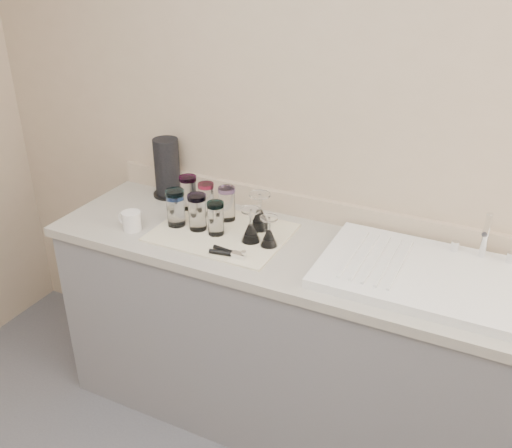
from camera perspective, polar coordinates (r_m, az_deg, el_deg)
The scene contains 17 objects.
room_envelope at distance 1.10m, azimuth -20.29°, elevation -0.17°, with size 3.54×3.50×2.52m.
counter_unit at distance 2.54m, azimuth 3.40°, elevation -11.25°, with size 2.06×0.62×0.90m.
sink_unit at distance 2.17m, azimuth 17.36°, elevation -5.00°, with size 0.82×0.50×0.22m.
dish_towel at distance 2.40m, azimuth -3.43°, elevation -0.83°, with size 0.55×0.42×0.01m, color white.
tumbler_teal at distance 2.59m, azimuth -6.76°, elevation 3.18°, with size 0.08×0.08×0.15m.
tumbler_cyan at distance 2.54m, azimuth -4.99°, elevation 2.59°, with size 0.07×0.07×0.14m.
tumbler_purple at distance 2.47m, azimuth -2.92°, elevation 2.07°, with size 0.08×0.08×0.15m.
tumbler_magenta at distance 2.44m, azimuth -8.04°, elevation 1.65°, with size 0.08×0.08×0.16m.
tumbler_blue at distance 2.40m, azimuth -5.88°, elevation 1.22°, with size 0.08×0.08×0.16m.
tumbler_lavender at distance 2.36m, azimuth -4.05°, elevation 0.60°, with size 0.07×0.07×0.14m.
tumbler_extra at distance 2.48m, azimuth -8.04°, elevation 1.59°, with size 0.06×0.06×0.13m.
goblet_back_left at distance 2.40m, azimuth 0.38°, elevation 0.73°, with size 0.09×0.09×0.16m.
goblet_front_left at distance 2.31m, azimuth -0.52°, elevation -0.63°, with size 0.08×0.08×0.14m.
goblet_front_right at distance 2.27m, azimuth 1.30°, elevation -1.20°, with size 0.07×0.07×0.13m.
can_opener at distance 2.22m, azimuth -2.76°, elevation -2.89°, with size 0.15×0.06×0.02m.
white_mug at distance 2.47m, azimuth -12.37°, elevation 0.32°, with size 0.11×0.08×0.08m.
paper_towel_roll at distance 2.74m, azimuth -8.87°, elevation 5.52°, with size 0.15×0.15×0.28m.
Camera 1 is at (0.75, -0.65, 2.03)m, focal length 40.00 mm.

